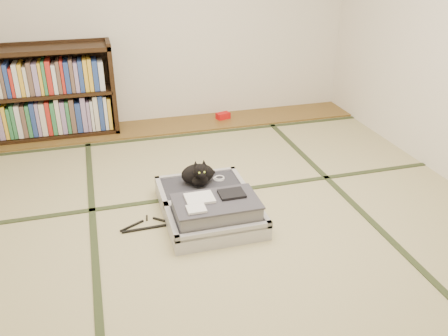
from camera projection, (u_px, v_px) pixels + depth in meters
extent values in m
plane|color=tan|center=(230.00, 218.00, 3.57)|extent=(4.50, 4.50, 0.00)
cube|color=brown|center=(180.00, 125.00, 5.29)|extent=(4.00, 0.50, 0.02)
cube|color=red|center=(223.00, 116.00, 5.42)|extent=(0.17, 0.13, 0.07)
plane|color=silver|center=(170.00, 11.00, 4.98)|extent=(4.00, 0.00, 4.00)
cube|color=#2D381E|center=(94.00, 239.00, 3.33)|extent=(0.05, 4.50, 0.01)
cube|color=#2D381E|center=(349.00, 200.00, 3.81)|extent=(0.05, 4.50, 0.01)
cube|color=#2D381E|center=(217.00, 193.00, 3.92)|extent=(4.00, 0.05, 0.01)
cube|color=#2D381E|center=(185.00, 135.00, 5.04)|extent=(4.00, 0.05, 0.01)
cube|color=black|center=(113.00, 88.00, 4.98)|extent=(0.04, 0.35, 0.98)
cube|color=black|center=(45.00, 134.00, 4.99)|extent=(1.53, 0.35, 0.04)
cube|color=black|center=(30.00, 50.00, 4.60)|extent=(1.53, 0.35, 0.04)
cube|color=black|center=(38.00, 94.00, 4.80)|extent=(1.46, 0.35, 0.03)
cube|color=black|center=(39.00, 89.00, 4.94)|extent=(1.53, 0.02, 0.98)
cube|color=gray|center=(41.00, 115.00, 4.88)|extent=(1.38, 0.24, 0.42)
cube|color=gray|center=(34.00, 76.00, 4.70)|extent=(1.38, 0.24, 0.37)
cube|color=#A8A7AC|center=(216.00, 223.00, 3.40)|extent=(0.68, 0.45, 0.12)
cube|color=#313038|center=(216.00, 220.00, 3.39)|extent=(0.61, 0.38, 0.09)
cube|color=#A8A7AC|center=(224.00, 232.00, 3.19)|extent=(0.68, 0.04, 0.05)
cube|color=#A8A7AC|center=(209.00, 201.00, 3.56)|extent=(0.68, 0.04, 0.05)
cube|color=#A8A7AC|center=(172.00, 222.00, 3.30)|extent=(0.04, 0.45, 0.05)
cube|color=#A8A7AC|center=(259.00, 209.00, 3.45)|extent=(0.04, 0.45, 0.05)
cube|color=#A8A7AC|center=(202.00, 193.00, 3.80)|extent=(0.68, 0.45, 0.12)
cube|color=#313038|center=(202.00, 190.00, 3.78)|extent=(0.61, 0.38, 0.09)
cube|color=#A8A7AC|center=(208.00, 199.00, 3.59)|extent=(0.68, 0.04, 0.05)
cube|color=#A8A7AC|center=(196.00, 175.00, 3.95)|extent=(0.68, 0.04, 0.05)
cube|color=#A8A7AC|center=(161.00, 192.00, 3.69)|extent=(0.04, 0.45, 0.05)
cube|color=#A8A7AC|center=(240.00, 181.00, 3.85)|extent=(0.04, 0.45, 0.05)
cylinder|color=black|center=(209.00, 200.00, 3.57)|extent=(0.61, 0.02, 0.02)
cube|color=gray|center=(216.00, 210.00, 3.35)|extent=(0.58, 0.35, 0.12)
cube|color=#3D3C44|center=(216.00, 201.00, 3.32)|extent=(0.60, 0.37, 0.01)
cube|color=silver|center=(200.00, 198.00, 3.33)|extent=(0.20, 0.16, 0.02)
cube|color=black|center=(232.00, 194.00, 3.38)|extent=(0.18, 0.15, 0.02)
cube|color=silver|center=(196.00, 209.00, 3.20)|extent=(0.13, 0.11, 0.02)
cube|color=white|center=(196.00, 244.00, 3.16)|extent=(0.05, 0.01, 0.04)
cube|color=white|center=(212.00, 243.00, 3.20)|extent=(0.05, 0.01, 0.03)
cube|color=orange|center=(256.00, 234.00, 3.27)|extent=(0.05, 0.01, 0.03)
cube|color=#197F33|center=(248.00, 234.00, 3.24)|extent=(0.04, 0.01, 0.03)
ellipsoid|color=black|center=(198.00, 174.00, 3.76)|extent=(0.26, 0.17, 0.16)
ellipsoid|color=black|center=(200.00, 180.00, 3.71)|extent=(0.13, 0.09, 0.09)
ellipsoid|color=black|center=(200.00, 171.00, 3.64)|extent=(0.11, 0.10, 0.11)
sphere|color=black|center=(202.00, 175.00, 3.61)|extent=(0.05, 0.05, 0.05)
cone|color=black|center=(196.00, 164.00, 3.62)|extent=(0.04, 0.05, 0.05)
cone|color=black|center=(204.00, 163.00, 3.64)|extent=(0.04, 0.05, 0.05)
sphere|color=#A5BF33|center=(199.00, 173.00, 3.59)|extent=(0.02, 0.02, 0.02)
sphere|color=#A5BF33|center=(204.00, 172.00, 3.60)|extent=(0.02, 0.02, 0.02)
cylinder|color=black|center=(206.00, 175.00, 3.88)|extent=(0.16, 0.10, 0.03)
torus|color=white|center=(219.00, 179.00, 3.86)|extent=(0.09, 0.09, 0.01)
torus|color=white|center=(220.00, 178.00, 3.85)|extent=(0.08, 0.08, 0.01)
cube|color=black|center=(149.00, 228.00, 3.44)|extent=(0.40, 0.03, 0.01)
cube|color=black|center=(132.00, 226.00, 3.46)|extent=(0.18, 0.11, 0.01)
cube|color=black|center=(164.00, 221.00, 3.52)|extent=(0.16, 0.14, 0.01)
cylinder|color=black|center=(147.00, 218.00, 3.56)|extent=(0.02, 0.07, 0.01)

